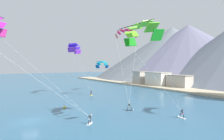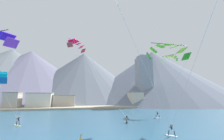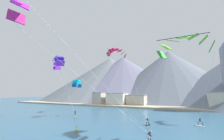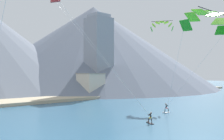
{
  "view_description": "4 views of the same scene",
  "coord_description": "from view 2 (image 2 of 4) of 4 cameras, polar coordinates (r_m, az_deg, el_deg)",
  "views": [
    {
      "loc": [
        31.58,
        -5.2,
        9.22
      ],
      "look_at": [
        2.42,
        14.88,
        8.36
      ],
      "focal_mm": 28.0,
      "sensor_mm": 36.0,
      "label": 1
    },
    {
      "loc": [
        -6.06,
        -12.14,
        5.76
      ],
      "look_at": [
        1.12,
        18.68,
        10.9
      ],
      "focal_mm": 24.0,
      "sensor_mm": 36.0,
      "label": 2
    },
    {
      "loc": [
        12.21,
        -13.0,
        6.51
      ],
      "look_at": [
        -2.24,
        14.69,
        11.23
      ],
      "focal_mm": 24.0,
      "sensor_mm": 36.0,
      "label": 3
    },
    {
      "loc": [
        -22.2,
        -3.9,
        6.83
      ],
      "look_at": [
        -2.51,
        18.45,
        7.22
      ],
      "focal_mm": 40.0,
      "sensor_mm": 36.0,
      "label": 4
    }
  ],
  "objects": [
    {
      "name": "parafoil_kite_near_lead",
      "position": [
        32.75,
        20.43,
        7.08
      ],
      "size": [
        8.84,
        9.87,
        14.71
      ],
      "color": "#16921B"
    },
    {
      "name": "parafoil_kite_mid_center",
      "position": [
        40.15,
        -13.27,
        9.32
      ],
      "size": [
        12.78,
        10.92,
        18.26
      ],
      "color": "#A43F3F"
    },
    {
      "name": "kitesurfer_near_lead",
      "position": [
        39.83,
        16.66,
        -16.5
      ],
      "size": [
        1.78,
        0.68,
        1.67
      ],
      "color": "white",
      "rests_on": "ground"
    },
    {
      "name": "parafoil_kite_distant_high_outer",
      "position": [
        44.01,
        -36.06,
        -1.95
      ],
      "size": [
        3.79,
        6.31,
        2.62
      ],
      "color": "#10519F"
    },
    {
      "name": "shore_building_quay_east",
      "position": [
        71.19,
        8.93,
        -10.99
      ],
      "size": [
        5.87,
        6.82,
        6.85
      ],
      "color": "beige",
      "rests_on": "ground"
    },
    {
      "name": "highrise_tower",
      "position": [
        78.93,
        12.11,
        -4.0
      ],
      "size": [
        7.0,
        7.0,
        25.76
      ],
      "color": "gray",
      "rests_on": "ground"
    },
    {
      "name": "parafoil_kite_distant_low_drift",
      "position": [
        54.09,
        21.06,
        4.35
      ],
      "size": [
        4.21,
        4.84,
        2.3
      ],
      "color": "#4ECB3C"
    },
    {
      "name": "shore_building_promenade_mid",
      "position": [
        70.26,
        -33.74,
        -9.71
      ],
      "size": [
        5.44,
        5.53,
        6.58
      ],
      "color": "#B7AD9E",
      "rests_on": "ground"
    },
    {
      "name": "mountain_peak_far_spur",
      "position": [
        133.43,
        -34.38,
        -1.62
      ],
      "size": [
        120.06,
        120.06,
        39.4
      ],
      "color": "slate",
      "rests_on": "ground"
    },
    {
      "name": "shore_building_harbour_front",
      "position": [
        69.3,
        -25.71,
        -10.45
      ],
      "size": [
        9.55,
        7.12,
        6.38
      ],
      "color": "silver",
      "rests_on": "ground"
    },
    {
      "name": "kitesurfer_mid_center",
      "position": [
        32.55,
        5.68,
        -18.59
      ],
      "size": [
        0.99,
        1.77,
        1.65
      ],
      "color": "black",
      "rests_on": "ground"
    },
    {
      "name": "shore_building_quay_west",
      "position": [
        70.05,
        -17.77,
        -11.25
      ],
      "size": [
        9.27,
        6.03,
        5.49
      ],
      "color": "#B7AD9E",
      "rests_on": "ground"
    },
    {
      "name": "kitesurfer_far_left",
      "position": [
        24.19,
        21.23,
        -21.27
      ],
      "size": [
        1.42,
        1.59,
        1.67
      ],
      "color": "white",
      "rests_on": "ground"
    },
    {
      "name": "mountain_peak_east_shoulder",
      "position": [
        121.27,
        -10.92,
        -2.62
      ],
      "size": [
        101.87,
        101.87,
        38.71
      ],
      "color": "slate",
      "rests_on": "ground"
    },
    {
      "name": "mountain_peak_central_summit",
      "position": [
        130.26,
        -28.94,
        -2.01
      ],
      "size": [
        117.66,
        117.66,
        39.05
      ],
      "color": "slate",
      "rests_on": "ground"
    },
    {
      "name": "mountain_peak_west_ridge",
      "position": [
        121.62,
        15.38,
        -2.29
      ],
      "size": [
        114.93,
        114.93,
        39.48
      ],
      "color": "slate",
      "rests_on": "ground"
    },
    {
      "name": "shoreline_strip",
      "position": [
        65.4,
        -7.99,
        -13.89
      ],
      "size": [
        180.0,
        10.0,
        0.7
      ],
      "primitive_type": "cube",
      "color": "tan",
      "rests_on": "ground"
    },
    {
      "name": "kitesurfer_near_trail",
      "position": [
        34.42,
        -32.38,
        -16.61
      ],
      "size": [
        1.57,
        1.45,
        1.75
      ],
      "color": "yellow",
      "rests_on": "ground"
    }
  ]
}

